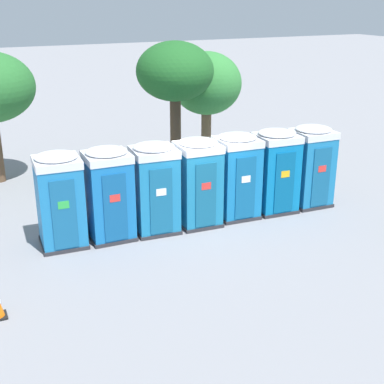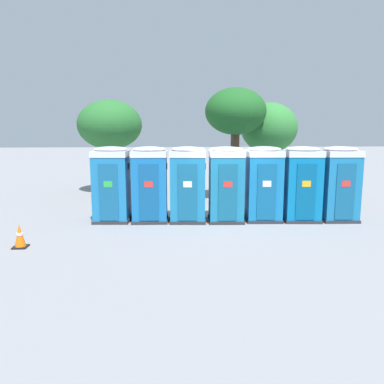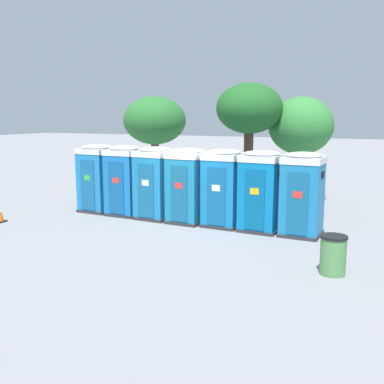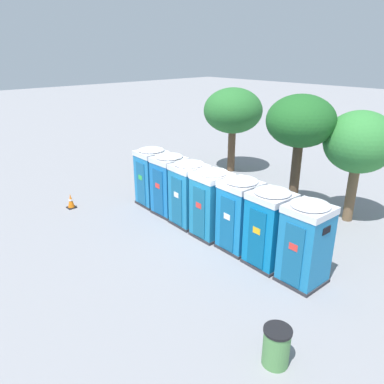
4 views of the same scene
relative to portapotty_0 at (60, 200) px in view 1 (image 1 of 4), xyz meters
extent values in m
plane|color=gray|center=(3.87, 0.06, -1.28)|extent=(120.00, 120.00, 0.00)
cube|color=#2D2D33|center=(0.00, 0.01, -1.23)|extent=(1.26, 1.27, 0.10)
cube|color=#1C76B6|center=(0.00, 0.01, -0.13)|extent=(1.20, 1.21, 2.10)
cube|color=#165C8E|center=(-0.04, -0.58, -0.21)|extent=(0.62, 0.07, 1.85)
cube|color=green|center=(-0.04, -0.60, 0.07)|extent=(0.28, 0.03, 0.20)
cube|color=black|center=(0.58, -0.03, 0.60)|extent=(0.05, 0.36, 0.20)
cube|color=silver|center=(0.00, 0.01, 1.02)|extent=(1.24, 1.25, 0.20)
ellipsoid|color=silver|center=(0.00, 0.01, 1.17)|extent=(1.18, 1.19, 0.18)
cube|color=#2D2D33|center=(1.29, -0.09, -1.23)|extent=(1.23, 1.23, 0.10)
cube|color=#166BB6|center=(1.29, -0.09, -0.13)|extent=(1.17, 1.17, 2.10)
cube|color=#11548E|center=(1.27, -0.68, -0.21)|extent=(0.63, 0.05, 1.85)
cube|color=red|center=(1.27, -0.70, 0.07)|extent=(0.28, 0.02, 0.20)
cube|color=black|center=(1.87, -0.11, 0.60)|extent=(0.03, 0.36, 0.20)
cube|color=silver|center=(1.29, -0.09, 1.02)|extent=(1.20, 1.20, 0.20)
ellipsoid|color=silver|center=(1.29, -0.09, 1.17)|extent=(1.14, 1.15, 0.18)
cube|color=#2D2D33|center=(2.57, -0.19, -1.23)|extent=(1.29, 1.29, 0.10)
cube|color=#1B78AF|center=(2.57, -0.19, -0.13)|extent=(1.23, 1.23, 2.10)
cube|color=#155D88|center=(2.53, -0.77, -0.21)|extent=(0.63, 0.08, 1.85)
cube|color=white|center=(2.52, -0.79, 0.07)|extent=(0.28, 0.03, 0.20)
cube|color=black|center=(3.15, -0.24, 0.60)|extent=(0.05, 0.36, 0.20)
cube|color=silver|center=(2.57, -0.19, 1.02)|extent=(1.27, 1.26, 0.20)
ellipsoid|color=silver|center=(2.57, -0.19, 1.17)|extent=(1.20, 1.20, 0.18)
cube|color=#2D2D33|center=(3.86, -0.28, -1.23)|extent=(1.23, 1.26, 0.10)
cube|color=teal|center=(3.86, -0.28, -0.13)|extent=(1.17, 1.20, 2.10)
cube|color=#145D84|center=(3.82, -0.87, -0.21)|extent=(0.61, 0.06, 1.85)
cube|color=red|center=(3.82, -0.89, 0.07)|extent=(0.28, 0.02, 0.20)
cube|color=black|center=(4.42, -0.32, 0.60)|extent=(0.04, 0.36, 0.20)
cube|color=silver|center=(3.86, -0.28, 1.02)|extent=(1.21, 1.24, 0.20)
ellipsoid|color=silver|center=(3.86, -0.28, 1.17)|extent=(1.15, 1.18, 0.18)
cube|color=#2D2D33|center=(5.15, -0.25, -1.23)|extent=(1.26, 1.27, 0.10)
cube|color=#1574B7|center=(5.15, -0.25, -0.13)|extent=(1.20, 1.21, 2.10)
cube|color=#105A8E|center=(5.11, -0.83, -0.21)|extent=(0.62, 0.07, 1.85)
cube|color=white|center=(5.11, -0.85, 0.07)|extent=(0.28, 0.02, 0.20)
cube|color=black|center=(5.73, -0.28, 0.60)|extent=(0.05, 0.36, 0.20)
cube|color=silver|center=(5.15, -0.25, 1.02)|extent=(1.24, 1.24, 0.20)
ellipsoid|color=silver|center=(5.15, -0.25, 1.17)|extent=(1.18, 1.18, 0.18)
cube|color=#2D2D33|center=(6.44, -0.35, -1.23)|extent=(1.29, 1.28, 0.10)
cube|color=#0A70B3|center=(6.44, -0.35, -0.13)|extent=(1.23, 1.22, 2.10)
cube|color=#08588B|center=(6.40, -0.93, -0.21)|extent=(0.64, 0.07, 1.85)
cube|color=yellow|center=(6.39, -0.95, 0.07)|extent=(0.28, 0.03, 0.20)
cube|color=black|center=(7.02, -0.39, 0.60)|extent=(0.05, 0.36, 0.20)
cube|color=silver|center=(6.44, -0.35, 1.02)|extent=(1.27, 1.25, 0.20)
ellipsoid|color=silver|center=(6.44, -0.35, 1.17)|extent=(1.21, 1.19, 0.18)
cube|color=#2D2D33|center=(7.72, -0.40, -1.23)|extent=(1.24, 1.25, 0.10)
cube|color=#1A74AF|center=(7.72, -0.40, -0.13)|extent=(1.18, 1.19, 2.10)
cube|color=#145B88|center=(7.70, -0.99, -0.21)|extent=(0.62, 0.06, 1.85)
cube|color=red|center=(7.70, -1.01, 0.07)|extent=(0.28, 0.02, 0.20)
cube|color=black|center=(8.30, -0.43, 0.60)|extent=(0.04, 0.36, 0.20)
cube|color=silver|center=(7.72, -0.40, 1.02)|extent=(1.21, 1.23, 0.20)
ellipsoid|color=silver|center=(7.72, -0.40, 1.17)|extent=(1.15, 1.17, 0.18)
cylinder|color=#4C3826|center=(4.84, 3.48, 0.39)|extent=(0.38, 0.38, 3.33)
ellipsoid|color=#1E5B23|center=(4.84, 3.48, 2.60)|extent=(2.62, 2.62, 2.00)
cylinder|color=brown|center=(6.65, 4.69, -0.01)|extent=(0.38, 0.38, 2.55)
ellipsoid|color=#337F38|center=(6.65, 4.69, 1.91)|extent=(2.61, 2.61, 2.33)
camera|label=1|loc=(-2.48, -13.18, 5.01)|focal=50.00mm
camera|label=2|loc=(1.84, -12.69, 1.76)|focal=35.00mm
camera|label=3|loc=(10.10, -13.88, 2.33)|focal=42.00mm
camera|label=4|loc=(12.42, -9.17, 5.14)|focal=35.00mm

